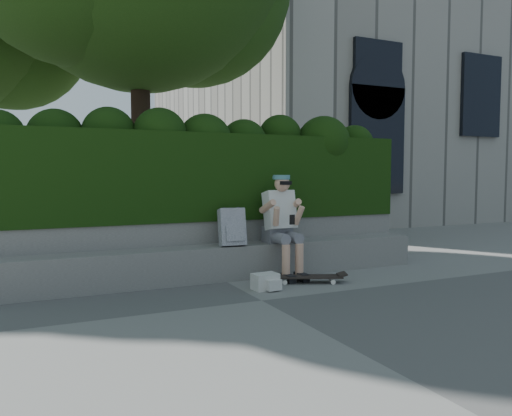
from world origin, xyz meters
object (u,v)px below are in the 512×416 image
backpack_plaid (232,227)px  backpack_ground (265,281)px  skateboard (308,277)px  person (282,221)px

backpack_plaid → backpack_ground: 0.93m
skateboard → backpack_ground: 0.66m
person → backpack_plaid: bearing=173.3°
skateboard → person: bearing=124.5°
person → skateboard: size_ratio=1.55×
person → backpack_ground: size_ratio=4.58×
person → skateboard: bearing=-78.7°
skateboard → backpack_plaid: 1.18m
backpack_plaid → skateboard: bearing=-30.7°
backpack_ground → person: bearing=44.7°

